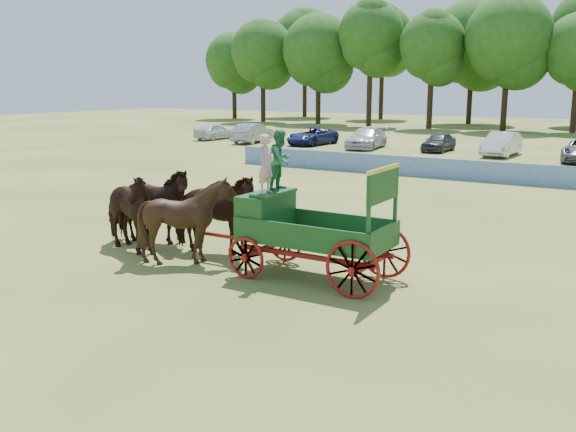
{
  "coord_description": "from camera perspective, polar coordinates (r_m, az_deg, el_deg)",
  "views": [
    {
      "loc": [
        8.9,
        -14.58,
        4.93
      ],
      "look_at": [
        -0.12,
        0.28,
        1.3
      ],
      "focal_mm": 40.0,
      "sensor_mm": 36.0,
      "label": 1
    }
  ],
  "objects": [
    {
      "name": "horse_wheel_left",
      "position": [
        17.85,
        -8.86,
        -0.38
      ],
      "size": [
        2.39,
        2.17,
        2.42
      ],
      "primitive_type": "imported",
      "rotation": [
        0.0,
        0.0,
        1.47
      ],
      "color": "black",
      "rests_on": "ground"
    },
    {
      "name": "treeline",
      "position": [
        76.11,
        21.12,
        14.38
      ],
      "size": [
        86.27,
        23.24,
        15.65
      ],
      "color": "#382314",
      "rests_on": "ground"
    },
    {
      "name": "horse_wheel_right",
      "position": [
        18.69,
        -6.7,
        0.22
      ],
      "size": [
        3.07,
        1.88,
        2.41
      ],
      "primitive_type": "imported",
      "rotation": [
        0.0,
        0.0,
        1.79
      ],
      "color": "black",
      "rests_on": "ground"
    },
    {
      "name": "parked_cars",
      "position": [
        47.32,
        12.41,
        6.45
      ],
      "size": [
        41.7,
        6.33,
        1.6
      ],
      "color": "silver",
      "rests_on": "ground"
    },
    {
      "name": "ground",
      "position": [
        17.78,
        -0.12,
        -4.3
      ],
      "size": [
        160.0,
        160.0,
        0.0
      ],
      "primitive_type": "plane",
      "color": "tan",
      "rests_on": "ground"
    },
    {
      "name": "sponsor_banner",
      "position": [
        34.34,
        14.29,
        4.07
      ],
      "size": [
        26.0,
        0.08,
        1.05
      ],
      "primitive_type": "cube",
      "color": "#2051AD",
      "rests_on": "ground"
    },
    {
      "name": "horse_lead_left",
      "position": [
        19.46,
        -14.28,
        0.4
      ],
      "size": [
        3.09,
        1.98,
        2.41
      ],
      "primitive_type": "imported",
      "rotation": [
        0.0,
        0.0,
        1.32
      ],
      "color": "black",
      "rests_on": "ground"
    },
    {
      "name": "horse_lead_right",
      "position": [
        20.23,
        -12.07,
        0.93
      ],
      "size": [
        3.08,
        1.94,
        2.41
      ],
      "primitive_type": "imported",
      "rotation": [
        0.0,
        0.0,
        1.81
      ],
      "color": "black",
      "rests_on": "ground"
    },
    {
      "name": "farm_dray",
      "position": [
        16.54,
        0.28,
        0.31
      ],
      "size": [
        6.0,
        2.0,
        3.73
      ],
      "color": "maroon",
      "rests_on": "ground"
    }
  ]
}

